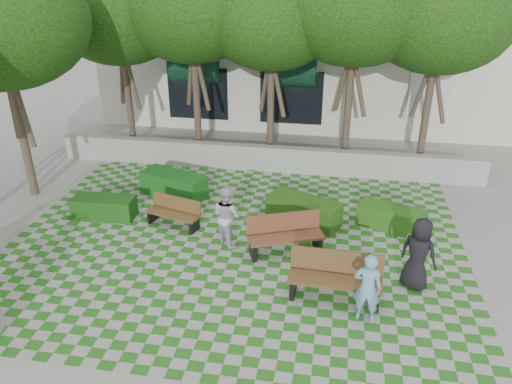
% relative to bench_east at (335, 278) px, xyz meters
% --- Properties ---
extents(ground, '(90.00, 90.00, 0.00)m').
position_rel_bench_east_xyz_m(ground, '(-2.67, 0.73, -0.52)').
color(ground, gray).
rests_on(ground, ground).
extents(lawn, '(12.00, 12.00, 0.00)m').
position_rel_bench_east_xyz_m(lawn, '(-2.67, 1.73, -0.52)').
color(lawn, '#2B721E').
rests_on(lawn, ground).
extents(retaining_wall, '(15.00, 0.36, 0.90)m').
position_rel_bench_east_xyz_m(retaining_wall, '(-2.67, 6.93, -0.07)').
color(retaining_wall, '#9E9B93').
rests_on(retaining_wall, ground).
extents(bench_east, '(2.09, 0.77, 1.09)m').
position_rel_bench_east_xyz_m(bench_east, '(0.00, 0.00, 0.00)').
color(bench_east, '#55391D').
rests_on(bench_east, ground).
extents(bench_mid, '(2.05, 1.32, 1.02)m').
position_rel_bench_east_xyz_m(bench_mid, '(-1.33, 1.69, -0.03)').
color(bench_mid, brown).
rests_on(bench_mid, ground).
extents(bench_west, '(1.66, 0.94, 0.83)m').
position_rel_bench_east_xyz_m(bench_west, '(-4.59, 2.55, -0.12)').
color(bench_west, brown).
rests_on(bench_west, ground).
extents(hedge_east, '(1.96, 1.35, 0.64)m').
position_rel_bench_east_xyz_m(hedge_east, '(1.48, 3.43, -0.20)').
color(hedge_east, '#235316').
rests_on(hedge_east, ground).
extents(hedge_midright, '(2.24, 1.59, 0.73)m').
position_rel_bench_east_xyz_m(hedge_midright, '(-0.97, 3.35, -0.16)').
color(hedge_midright, '#204A13').
rests_on(hedge_midright, ground).
extents(hedge_midleft, '(2.27, 1.50, 0.74)m').
position_rel_bench_east_xyz_m(hedge_midleft, '(-5.21, 4.42, -0.15)').
color(hedge_midleft, '#155119').
rests_on(hedge_midleft, ground).
extents(hedge_west, '(1.83, 0.80, 0.63)m').
position_rel_bench_east_xyz_m(hedge_west, '(-6.77, 2.68, -0.21)').
color(hedge_west, '#164512').
rests_on(hedge_west, ground).
extents(person_blue, '(0.63, 0.45, 1.62)m').
position_rel_bench_east_xyz_m(person_blue, '(0.66, -0.66, 0.29)').
color(person_blue, '#70A9CC').
rests_on(person_blue, ground).
extents(person_dark, '(1.03, 0.94, 1.77)m').
position_rel_bench_east_xyz_m(person_dark, '(1.82, 0.73, 0.36)').
color(person_dark, black).
rests_on(person_dark, ground).
extents(person_white, '(1.02, 1.00, 1.65)m').
position_rel_bench_east_xyz_m(person_white, '(-2.87, 1.85, 0.30)').
color(person_white, silver).
rests_on(person_white, ground).
extents(tree_row, '(17.70, 13.40, 7.41)m').
position_rel_bench_east_xyz_m(tree_row, '(-4.54, 6.69, 4.66)').
color(tree_row, '#47382B').
rests_on(tree_row, ground).
extents(building, '(18.00, 8.92, 5.15)m').
position_rel_bench_east_xyz_m(building, '(-1.74, 14.81, 1.99)').
color(building, silver).
rests_on(building, ground).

